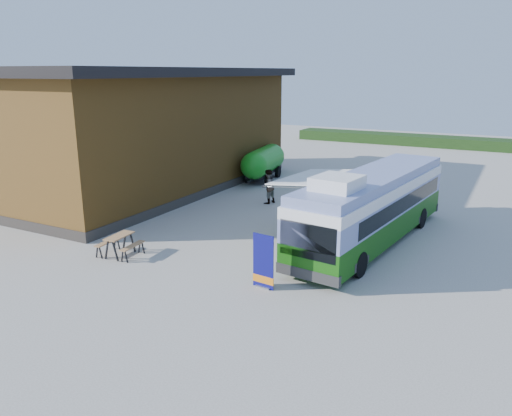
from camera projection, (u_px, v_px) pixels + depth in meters
The scene contains 10 objects.
ground at pixel (211, 270), 18.92m from camera, with size 100.00×100.00×0.00m, color #BCB7AD.
barn at pixel (156, 132), 31.24m from camera, with size 9.60×21.20×7.50m.
hedge at pixel (499, 145), 47.54m from camera, with size 40.00×3.00×1.00m, color #264419.
bus at pixel (373, 205), 21.50m from camera, with size 3.86×11.93×3.60m.
awning at pixel (318, 180), 22.10m from camera, with size 3.13×4.52×0.52m.
banner at pixel (263, 266), 17.17m from camera, with size 0.85×0.25×1.96m.
picnic_table at pixel (120, 240), 20.26m from camera, with size 1.65×1.49×0.87m.
person_a at pixel (311, 206), 24.46m from camera, with size 0.66×0.43×1.80m, color #999999.
person_b at pixel (268, 187), 28.27m from camera, with size 0.95×0.74×1.96m, color #999999.
slurry_tanker at pixel (263, 161), 34.35m from camera, with size 2.43×6.02×2.24m.
Camera 1 is at (9.78, -14.76, 7.29)m, focal length 35.00 mm.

